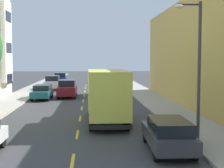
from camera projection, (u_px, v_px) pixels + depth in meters
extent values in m
plane|color=#38383A|center=(84.00, 98.00, 36.68)|extent=(160.00, 160.00, 0.00)
cube|color=#A39E93|center=(14.00, 100.00, 34.23)|extent=(3.20, 120.00, 0.14)
cube|color=#A39E93|center=(151.00, 99.00, 35.13)|extent=(3.20, 120.00, 0.14)
cube|color=yellow|center=(73.00, 161.00, 13.79)|extent=(0.14, 2.20, 0.01)
cube|color=yellow|center=(77.00, 134.00, 18.76)|extent=(0.14, 2.20, 0.01)
cube|color=yellow|center=(80.00, 118.00, 23.74)|extent=(0.14, 2.20, 0.01)
cube|color=yellow|center=(82.00, 108.00, 28.71)|extent=(0.14, 2.20, 0.01)
cube|color=yellow|center=(83.00, 101.00, 33.69)|extent=(0.14, 2.20, 0.01)
cube|color=yellow|center=(84.00, 96.00, 38.67)|extent=(0.14, 2.20, 0.01)
cube|color=yellow|center=(85.00, 91.00, 43.64)|extent=(0.14, 2.20, 0.01)
cube|color=yellow|center=(85.00, 88.00, 48.62)|extent=(0.14, 2.20, 0.01)
cube|color=yellow|center=(86.00, 85.00, 53.60)|extent=(0.14, 2.20, 0.01)
cube|color=white|center=(6.00, 42.00, 36.62)|extent=(0.55, 3.04, 8.80)
cube|color=#1E232D|center=(10.00, 79.00, 36.94)|extent=(0.04, 2.31, 1.10)
cube|color=#1E232D|center=(9.00, 48.00, 36.69)|extent=(0.04, 2.31, 1.10)
cube|color=#1E232D|center=(8.00, 17.00, 36.43)|extent=(0.04, 2.31, 1.10)
cylinder|color=#38383D|center=(199.00, 72.00, 16.55)|extent=(0.16, 0.16, 6.85)
cylinder|color=#38383D|center=(189.00, 4.00, 16.27)|extent=(1.10, 0.10, 0.10)
ellipsoid|color=silver|center=(179.00, 6.00, 16.25)|extent=(0.44, 0.28, 0.20)
cube|color=#D8D84C|center=(108.00, 93.00, 21.09)|extent=(2.49, 5.58, 2.82)
cube|color=#D8D84C|center=(104.00, 92.00, 25.01)|extent=(2.33, 1.94, 2.20)
cube|color=black|center=(103.00, 84.00, 25.87)|extent=(2.02, 0.11, 0.97)
cube|color=black|center=(111.00, 127.00, 18.54)|extent=(2.40, 0.20, 0.24)
cylinder|color=black|center=(118.00, 109.00, 25.24)|extent=(0.30, 0.96, 0.96)
cylinder|color=black|center=(90.00, 109.00, 25.08)|extent=(0.30, 0.96, 0.96)
cylinder|color=black|center=(127.00, 122.00, 19.73)|extent=(0.30, 0.96, 0.96)
cylinder|color=black|center=(91.00, 123.00, 19.56)|extent=(0.30, 0.96, 0.96)
cylinder|color=black|center=(125.00, 119.00, 20.83)|extent=(0.30, 0.96, 0.96)
cylinder|color=black|center=(91.00, 120.00, 20.66)|extent=(0.30, 0.96, 0.96)
cube|color=#333338|center=(168.00, 137.00, 15.40)|extent=(1.94, 4.75, 0.62)
cube|color=black|center=(170.00, 126.00, 14.98)|extent=(1.68, 2.86, 0.55)
cylinder|color=black|center=(177.00, 135.00, 17.04)|extent=(0.24, 0.67, 0.66)
cylinder|color=black|center=(145.00, 136.00, 16.98)|extent=(0.24, 0.67, 0.66)
cylinder|color=black|center=(195.00, 153.00, 13.86)|extent=(0.24, 0.67, 0.66)
cylinder|color=black|center=(156.00, 153.00, 13.80)|extent=(0.24, 0.67, 0.66)
cube|color=black|center=(110.00, 79.00, 61.11)|extent=(1.85, 4.52, 0.60)
cube|color=black|center=(111.00, 76.00, 60.85)|extent=(1.61, 2.18, 0.50)
cylinder|color=black|center=(114.00, 80.00, 62.70)|extent=(0.23, 0.66, 0.66)
cylinder|color=black|center=(106.00, 80.00, 62.62)|extent=(0.23, 0.66, 0.66)
cylinder|color=black|center=(115.00, 81.00, 59.65)|extent=(0.23, 0.66, 0.66)
cylinder|color=black|center=(106.00, 81.00, 59.57)|extent=(0.23, 0.66, 0.66)
cube|color=#7A9EC6|center=(118.00, 84.00, 45.21)|extent=(2.02, 4.83, 0.90)
cube|color=black|center=(118.00, 79.00, 45.15)|extent=(1.76, 2.81, 0.70)
cylinder|color=black|center=(123.00, 87.00, 46.91)|extent=(0.23, 0.66, 0.66)
cylinder|color=black|center=(111.00, 87.00, 46.83)|extent=(0.23, 0.66, 0.66)
cylinder|color=black|center=(125.00, 89.00, 43.66)|extent=(0.23, 0.66, 0.66)
cylinder|color=black|center=(112.00, 89.00, 43.58)|extent=(0.23, 0.66, 0.66)
cube|color=#194C28|center=(113.00, 82.00, 52.98)|extent=(1.95, 4.75, 0.62)
cube|color=black|center=(113.00, 78.00, 52.56)|extent=(1.68, 2.86, 0.55)
cylinder|color=black|center=(118.00, 83.00, 54.62)|extent=(0.24, 0.67, 0.66)
cylinder|color=black|center=(108.00, 83.00, 54.57)|extent=(0.24, 0.67, 0.66)
cylinder|color=black|center=(119.00, 84.00, 51.44)|extent=(0.24, 0.67, 0.66)
cylinder|color=black|center=(108.00, 84.00, 51.38)|extent=(0.24, 0.67, 0.66)
cylinder|color=black|center=(2.00, 141.00, 15.93)|extent=(0.23, 0.66, 0.66)
cube|color=navy|center=(60.00, 80.00, 55.62)|extent=(2.04, 4.84, 0.90)
cube|color=black|center=(60.00, 75.00, 55.56)|extent=(1.77, 2.82, 0.70)
cylinder|color=black|center=(54.00, 83.00, 53.96)|extent=(0.23, 0.66, 0.66)
cylinder|color=black|center=(65.00, 83.00, 54.10)|extent=(0.23, 0.66, 0.66)
cylinder|color=black|center=(56.00, 82.00, 57.21)|extent=(0.23, 0.66, 0.66)
cylinder|color=black|center=(66.00, 82.00, 57.35)|extent=(0.23, 0.66, 0.66)
cube|color=#B2B5BA|center=(53.00, 84.00, 46.08)|extent=(2.04, 4.84, 0.90)
cube|color=black|center=(53.00, 78.00, 46.02)|extent=(1.77, 2.82, 0.70)
cylinder|color=black|center=(45.00, 88.00, 44.42)|extent=(0.23, 0.66, 0.66)
cylinder|color=black|center=(58.00, 88.00, 44.56)|extent=(0.23, 0.66, 0.66)
cylinder|color=black|center=(48.00, 86.00, 47.66)|extent=(0.23, 0.66, 0.66)
cylinder|color=black|center=(60.00, 86.00, 47.80)|extent=(0.23, 0.66, 0.66)
cube|color=#195B60|center=(42.00, 93.00, 35.00)|extent=(1.85, 4.71, 0.62)
cube|color=black|center=(43.00, 87.00, 35.34)|extent=(1.62, 2.83, 0.55)
cylinder|color=black|center=(32.00, 98.00, 33.39)|extent=(0.22, 0.66, 0.66)
cylinder|color=black|center=(48.00, 98.00, 33.48)|extent=(0.22, 0.66, 0.66)
cylinder|color=black|center=(37.00, 95.00, 36.57)|extent=(0.22, 0.66, 0.66)
cylinder|color=black|center=(52.00, 95.00, 36.66)|extent=(0.22, 0.66, 0.66)
cube|color=maroon|center=(67.00, 90.00, 36.84)|extent=(1.95, 4.80, 0.90)
cube|color=black|center=(67.00, 83.00, 36.78)|extent=(1.72, 2.78, 0.70)
cylinder|color=black|center=(58.00, 96.00, 35.19)|extent=(0.22, 0.66, 0.66)
cylinder|color=black|center=(75.00, 96.00, 35.30)|extent=(0.22, 0.66, 0.66)
cylinder|color=black|center=(61.00, 93.00, 38.44)|extent=(0.22, 0.66, 0.66)
cylinder|color=black|center=(76.00, 93.00, 38.55)|extent=(0.22, 0.66, 0.66)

